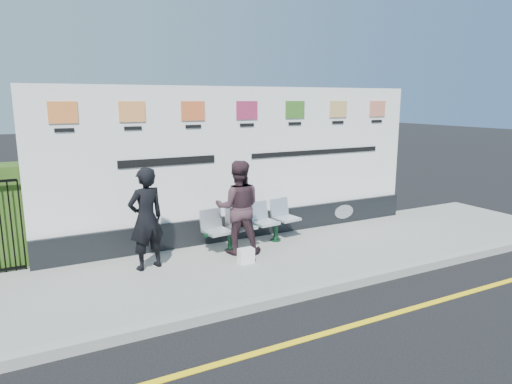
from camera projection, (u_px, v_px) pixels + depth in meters
ground at (344, 328)px, 5.83m from camera, size 80.00×80.00×0.00m
pavement at (254, 263)px, 7.99m from camera, size 14.00×3.00×0.12m
kerb at (301, 294)px, 6.69m from camera, size 14.00×0.18×0.14m
yellow_line at (344, 328)px, 5.83m from camera, size 14.00×0.10×0.01m
billboard at (245, 174)px, 9.12m from camera, size 8.00×0.30×3.00m
bench at (254, 235)px, 8.71m from camera, size 2.09×0.81×0.44m
woman_left at (146, 219)px, 7.42m from camera, size 0.70×0.55×1.70m
woman_right at (238, 207)px, 8.19m from camera, size 1.01×0.91×1.70m
handbag_brown at (242, 220)px, 8.50m from camera, size 0.29×0.14×0.22m
carrier_bag_white at (246, 256)px, 7.79m from camera, size 0.26×0.16×0.26m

